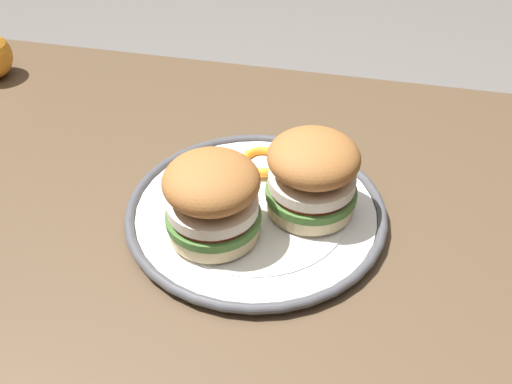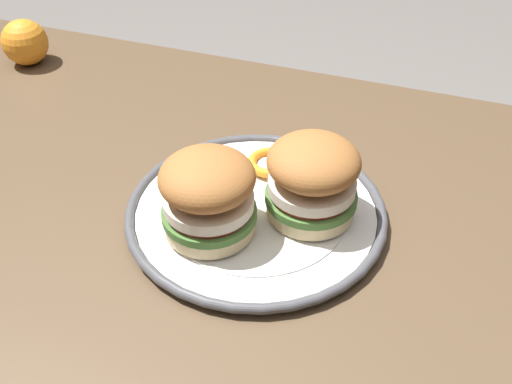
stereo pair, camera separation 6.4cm
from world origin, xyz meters
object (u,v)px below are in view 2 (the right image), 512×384
object	(u,v)px
sandwich_half_left	(312,178)
whole_orange	(25,42)
dining_table	(200,270)
sandwich_half_right	(208,194)
dinner_plate	(256,211)

from	to	relation	value
sandwich_half_left	whole_orange	size ratio (longest dim) A/B	1.89
dining_table	sandwich_half_left	bearing A→B (deg)	-162.19
dining_table	whole_orange	distance (m)	0.54
dining_table	sandwich_half_right	size ratio (longest dim) A/B	9.85
dining_table	dinner_plate	xyz separation A→B (m)	(-0.07, -0.03, 0.10)
whole_orange	sandwich_half_right	bearing A→B (deg)	147.82
sandwich_half_left	sandwich_half_right	size ratio (longest dim) A/B	0.99
dinner_plate	whole_orange	size ratio (longest dim) A/B	4.05
whole_orange	dinner_plate	bearing A→B (deg)	154.38
sandwich_half_left	whole_orange	distance (m)	0.63
dining_table	whole_orange	size ratio (longest dim) A/B	18.76
dinner_plate	sandwich_half_right	world-z (taller)	sandwich_half_right
sandwich_half_right	sandwich_half_left	bearing A→B (deg)	-146.27
sandwich_half_left	dinner_plate	bearing A→B (deg)	12.03
dining_table	whole_orange	bearing A→B (deg)	-31.70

